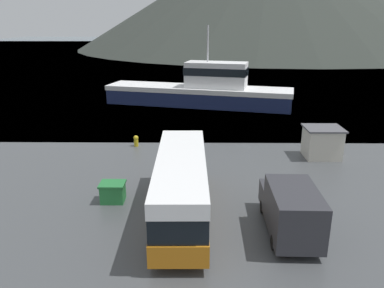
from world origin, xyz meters
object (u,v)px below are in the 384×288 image
(tour_bus, at_px, (181,184))
(storage_bin, at_px, (113,192))
(fishing_boat, at_px, (202,90))
(dock_kiosk, at_px, (322,142))
(small_boat, at_px, (250,97))
(delivery_van, at_px, (291,208))

(tour_bus, height_order, storage_bin, tour_bus)
(fishing_boat, distance_m, dock_kiosk, 20.78)
(tour_bus, distance_m, small_boat, 33.00)
(tour_bus, bearing_deg, fishing_boat, 86.07)
(tour_bus, height_order, fishing_boat, fishing_boat)
(tour_bus, bearing_deg, dock_kiosk, 41.29)
(delivery_van, height_order, dock_kiosk, delivery_van)
(tour_bus, xyz_separation_m, delivery_van, (5.36, -1.57, -0.53))
(dock_kiosk, bearing_deg, tour_bus, -137.87)
(storage_bin, xyz_separation_m, small_boat, (12.00, 30.23, -0.21))
(delivery_van, bearing_deg, dock_kiosk, 66.59)
(delivery_van, xyz_separation_m, storage_bin, (-9.40, 3.33, -0.76))
(tour_bus, height_order, delivery_van, tour_bus)
(fishing_boat, height_order, dock_kiosk, fishing_boat)
(tour_bus, height_order, dock_kiosk, tour_bus)
(tour_bus, relative_size, dock_kiosk, 3.65)
(tour_bus, distance_m, storage_bin, 4.58)
(delivery_van, xyz_separation_m, small_boat, (2.60, 33.56, -0.97))
(storage_bin, bearing_deg, delivery_van, -19.52)
(fishing_boat, relative_size, small_boat, 3.37)
(fishing_boat, height_order, small_boat, fishing_boat)
(delivery_van, height_order, storage_bin, delivery_van)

